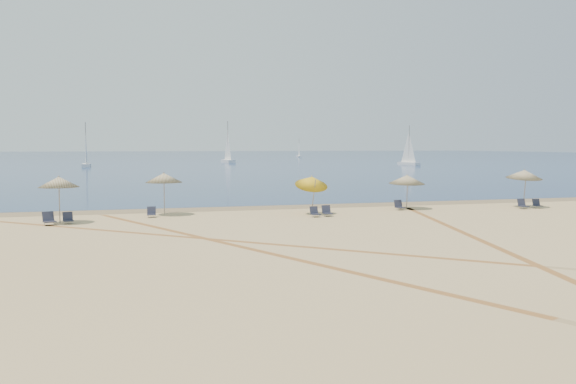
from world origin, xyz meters
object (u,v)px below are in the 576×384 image
at_px(sailboat_1, 299,151).
at_px(umbrella_4, 407,179).
at_px(umbrella_5, 524,174).
at_px(sailboat_2, 409,153).
at_px(sailboat_0, 86,153).
at_px(chair_2, 49,219).
at_px(chair_7, 399,206).
at_px(umbrella_2, 164,178).
at_px(chair_8, 523,204).
at_px(umbrella_3, 312,181).
at_px(sailboat_3, 228,150).
at_px(chair_6, 327,211).
at_px(chair_9, 537,204).
at_px(umbrella_1, 59,182).
at_px(chair_5, 315,212).
at_px(chair_3, 68,219).
at_px(chair_4, 151,213).

bearing_deg(sailboat_1, umbrella_4, -97.72).
height_order(umbrella_5, sailboat_2, sailboat_2).
height_order(umbrella_4, sailboat_0, sailboat_0).
distance_m(chair_2, chair_7, 20.52).
distance_m(umbrella_2, chair_8, 22.65).
distance_m(umbrella_3, chair_8, 14.12).
bearing_deg(umbrella_2, sailboat_3, 78.68).
xyz_separation_m(chair_6, chair_7, (5.48, 1.99, 0.00)).
bearing_deg(chair_9, umbrella_2, -178.38).
bearing_deg(sailboat_0, sailboat_3, 33.61).
relative_size(umbrella_1, chair_7, 3.93).
distance_m(umbrella_4, sailboat_2, 87.35).
bearing_deg(umbrella_3, umbrella_2, 167.08).
bearing_deg(sailboat_0, chair_6, -78.52).
height_order(chair_5, chair_9, same).
distance_m(chair_9, sailboat_3, 107.19).
bearing_deg(umbrella_3, umbrella_5, 0.83).
height_order(chair_5, sailboat_2, sailboat_2).
xyz_separation_m(umbrella_2, umbrella_4, (15.23, -0.59, -0.28)).
height_order(umbrella_3, chair_3, umbrella_3).
relative_size(chair_3, sailboat_1, 0.10).
height_order(umbrella_5, sailboat_0, sailboat_0).
bearing_deg(sailboat_3, chair_7, -101.14).
distance_m(chair_7, sailboat_0, 88.50).
xyz_separation_m(chair_6, chair_9, (14.62, 0.69, -0.01)).
height_order(umbrella_4, chair_7, umbrella_4).
relative_size(chair_3, chair_4, 1.14).
bearing_deg(sailboat_2, chair_5, -135.33).
height_order(chair_4, chair_9, chair_4).
distance_m(umbrella_1, sailboat_0, 86.55).
xyz_separation_m(umbrella_2, chair_2, (-5.97, -3.08, -1.87)).
height_order(chair_3, chair_8, chair_8).
relative_size(chair_6, sailboat_2, 0.08).
height_order(chair_9, sailboat_3, sailboat_3).
relative_size(chair_3, chair_8, 1.06).
distance_m(umbrella_3, chair_2, 14.53).
bearing_deg(umbrella_1, umbrella_4, 4.99).
distance_m(chair_5, sailboat_2, 93.03).
distance_m(umbrella_5, chair_4, 23.95).
bearing_deg(umbrella_5, sailboat_3, 91.14).
distance_m(umbrella_3, chair_3, 13.63).
bearing_deg(umbrella_4, sailboat_2, 63.48).
height_order(umbrella_1, chair_4, umbrella_1).
bearing_deg(umbrella_2, chair_8, -6.40).
bearing_deg(chair_6, sailboat_1, 72.46).
xyz_separation_m(umbrella_4, chair_4, (-16.00, -0.39, -1.63)).
relative_size(chair_7, sailboat_2, 0.08).
distance_m(chair_6, chair_8, 13.46).
height_order(umbrella_5, chair_5, umbrella_5).
distance_m(umbrella_1, umbrella_4, 20.82).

